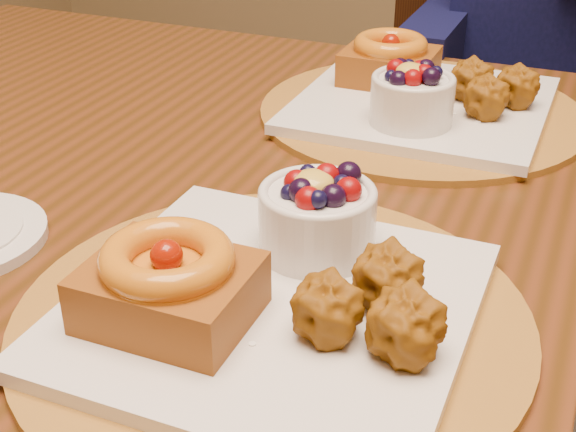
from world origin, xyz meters
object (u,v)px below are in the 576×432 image
at_px(dining_table, 361,263).
at_px(chair_far, 532,140).
at_px(place_setting_far, 420,96).
at_px(place_setting_near, 271,287).

relative_size(dining_table, chair_far, 1.58).
bearing_deg(dining_table, place_setting_far, 90.75).
bearing_deg(place_setting_near, place_setting_far, 89.97).
relative_size(dining_table, place_setting_far, 4.21).
relative_size(place_setting_far, chair_far, 0.38).
relative_size(place_setting_near, chair_far, 0.38).
bearing_deg(chair_far, place_setting_far, -117.90).
distance_m(dining_table, chair_far, 0.69).
xyz_separation_m(place_setting_near, chair_far, (0.10, 0.88, -0.22)).
distance_m(dining_table, place_setting_near, 0.24).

